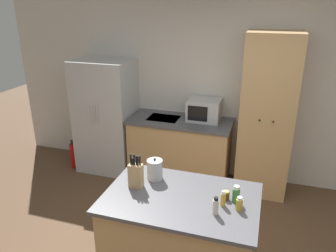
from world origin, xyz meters
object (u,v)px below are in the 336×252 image
at_px(knife_block, 136,175).
at_px(spice_bottle_short_red, 216,206).
at_px(pantry_cabinet, 267,117).
at_px(refrigerator, 106,116).
at_px(kettle, 155,169).
at_px(spice_bottle_amber_oil, 223,199).
at_px(spice_bottle_pale_salt, 226,195).
at_px(fire_extinguisher, 74,155).
at_px(microwave, 204,110).
at_px(spice_bottle_green_herb, 236,194).
at_px(spice_bottle_tall_dark, 239,204).

height_order(knife_block, spice_bottle_short_red, knife_block).
xyz_separation_m(pantry_cabinet, knife_block, (-1.08, -1.87, -0.04)).
bearing_deg(refrigerator, knife_block, -55.39).
bearing_deg(refrigerator, spice_bottle_short_red, -44.85).
height_order(pantry_cabinet, kettle, pantry_cabinet).
height_order(knife_block, spice_bottle_amber_oil, knife_block).
xyz_separation_m(spice_bottle_pale_salt, fire_extinguisher, (-2.61, 1.59, -0.76)).
xyz_separation_m(knife_block, spice_bottle_amber_oil, (0.80, -0.05, -0.06)).
distance_m(microwave, kettle, 1.75).
height_order(knife_block, spice_bottle_pale_salt, knife_block).
height_order(knife_block, kettle, knife_block).
bearing_deg(spice_bottle_pale_salt, pantry_cabinet, 81.71).
height_order(microwave, fire_extinguisher, microwave).
height_order(spice_bottle_amber_oil, spice_bottle_green_herb, spice_bottle_green_herb).
bearing_deg(kettle, spice_bottle_short_red, -30.38).
bearing_deg(spice_bottle_green_herb, spice_bottle_pale_salt, 170.68).
bearing_deg(kettle, refrigerator, 130.09).
height_order(refrigerator, microwave, refrigerator).
bearing_deg(refrigerator, pantry_cabinet, 1.11).
height_order(spice_bottle_tall_dark, spice_bottle_amber_oil, spice_bottle_amber_oil).
relative_size(spice_bottle_amber_oil, spice_bottle_green_herb, 0.90).
bearing_deg(spice_bottle_amber_oil, fire_extinguisher, 146.93).
bearing_deg(spice_bottle_short_red, kettle, 149.62).
relative_size(microwave, spice_bottle_pale_salt, 5.67).
xyz_separation_m(refrigerator, fire_extinguisher, (-0.54, -0.18, -0.66)).
xyz_separation_m(refrigerator, knife_block, (1.26, -1.82, 0.19)).
distance_m(spice_bottle_tall_dark, fire_extinguisher, 3.32).
xyz_separation_m(spice_bottle_green_herb, kettle, (-0.78, 0.16, 0.03)).
height_order(spice_bottle_short_red, spice_bottle_amber_oil, spice_bottle_short_red).
bearing_deg(fire_extinguisher, spice_bottle_tall_dark, -32.09).
relative_size(spice_bottle_tall_dark, kettle, 0.55).
relative_size(spice_bottle_tall_dark, fire_extinguisher, 0.26).
bearing_deg(spice_bottle_amber_oil, kettle, 160.34).
height_order(spice_bottle_tall_dark, kettle, kettle).
bearing_deg(spice_bottle_amber_oil, pantry_cabinet, 81.78).
xyz_separation_m(pantry_cabinet, fire_extinguisher, (-2.88, -0.23, -0.88)).
bearing_deg(microwave, spice_bottle_amber_oil, -73.96).
bearing_deg(refrigerator, spice_bottle_green_herb, -39.70).
bearing_deg(spice_bottle_pale_salt, spice_bottle_short_red, -102.47).
bearing_deg(spice_bottle_tall_dark, fire_extinguisher, 147.91).
bearing_deg(kettle, spice_bottle_tall_dark, -17.99).
bearing_deg(spice_bottle_pale_salt, knife_block, -176.68).
distance_m(spice_bottle_green_herb, kettle, 0.80).
relative_size(refrigerator, fire_extinguisher, 3.69).
height_order(pantry_cabinet, microwave, pantry_cabinet).
bearing_deg(knife_block, spice_bottle_amber_oil, -3.76).
height_order(refrigerator, spice_bottle_pale_salt, refrigerator).
relative_size(knife_block, spice_bottle_tall_dark, 2.75).
distance_m(spice_bottle_tall_dark, spice_bottle_amber_oil, 0.14).
distance_m(knife_block, spice_bottle_tall_dark, 0.94).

